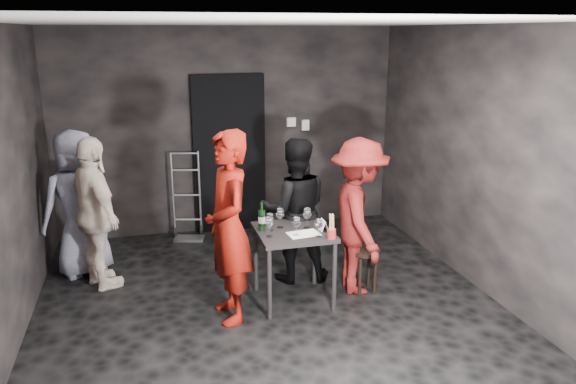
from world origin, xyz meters
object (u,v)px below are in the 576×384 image
object	(u,v)px
hand_truck	(188,222)
stool	(365,259)
tasting_table	(294,240)
breadstick_cup	(332,227)
woman_black	(295,207)
bystander_cream	(95,208)
server_red	(228,209)
bystander_grey	(78,197)
man_maroon	(359,211)
wine_bottle	(262,220)

from	to	relation	value
hand_truck	stool	bearing A→B (deg)	-37.32
tasting_table	stool	size ratio (longest dim) A/B	1.60
hand_truck	breadstick_cup	bearing A→B (deg)	-49.67
woman_black	bystander_cream	size ratio (longest dim) A/B	0.94
woman_black	tasting_table	bearing A→B (deg)	81.02
tasting_table	woman_black	size ratio (longest dim) A/B	0.46
server_red	bystander_grey	world-z (taller)	server_red
hand_truck	server_red	xyz separation A→B (m)	(0.21, -2.26, 0.87)
hand_truck	man_maroon	xyz separation A→B (m)	(1.58, -2.01, 0.66)
hand_truck	server_red	bearing A→B (deg)	-70.37
server_red	man_maroon	bearing A→B (deg)	94.11
hand_truck	server_red	size ratio (longest dim) A/B	0.53
tasting_table	bystander_grey	size ratio (longest dim) A/B	0.42
tasting_table	wine_bottle	xyz separation A→B (m)	(-0.30, 0.07, 0.21)
stool	breadstick_cup	bearing A→B (deg)	-147.52
man_maroon	breadstick_cup	distance (m)	0.56
bystander_cream	breadstick_cup	world-z (taller)	bystander_cream
server_red	man_maroon	xyz separation A→B (m)	(1.37, 0.25, -0.21)
stool	woman_black	size ratio (longest dim) A/B	0.29
woman_black	wine_bottle	distance (m)	0.62
tasting_table	woman_black	distance (m)	0.55
man_maroon	bystander_grey	world-z (taller)	bystander_grey
tasting_table	bystander_grey	xyz separation A→B (m)	(-2.10, 1.24, 0.24)
wine_bottle	stool	bearing A→B (deg)	-3.85
server_red	breadstick_cup	bearing A→B (deg)	76.44
bystander_cream	breadstick_cup	bearing A→B (deg)	-143.79
stool	bystander_cream	size ratio (longest dim) A/B	0.27
wine_bottle	server_red	bearing A→B (deg)	-144.93
bystander_grey	wine_bottle	size ratio (longest dim) A/B	6.16
server_red	bystander_grey	distance (m)	2.02
hand_truck	woman_black	size ratio (longest dim) A/B	0.70
woman_black	breadstick_cup	size ratio (longest dim) A/B	6.34
stool	bystander_grey	xyz separation A→B (m)	(-2.86, 1.24, 0.53)
bystander_cream	man_maroon	bearing A→B (deg)	-132.61
server_red	man_maroon	world-z (taller)	server_red
hand_truck	bystander_cream	distance (m)	1.75
server_red	woman_black	xyz separation A→B (m)	(0.81, 0.69, -0.26)
woman_black	wine_bottle	xyz separation A→B (m)	(-0.45, -0.43, 0.04)
hand_truck	woman_black	xyz separation A→B (m)	(1.02, -1.58, 0.61)
bystander_cream	server_red	bearing A→B (deg)	-155.79
woman_black	breadstick_cup	bearing A→B (deg)	107.16
hand_truck	wine_bottle	xyz separation A→B (m)	(0.57, -2.01, 0.65)
tasting_table	man_maroon	size ratio (longest dim) A/B	0.43
stool	man_maroon	world-z (taller)	man_maroon
server_red	breadstick_cup	size ratio (longest dim) A/B	8.35
woman_black	bystander_grey	bearing A→B (deg)	-10.75
stool	tasting_table	bearing A→B (deg)	-179.90
tasting_table	man_maroon	world-z (taller)	man_maroon
hand_truck	breadstick_cup	xyz separation A→B (m)	(1.16, -2.39, 0.65)
tasting_table	server_red	bearing A→B (deg)	-164.65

